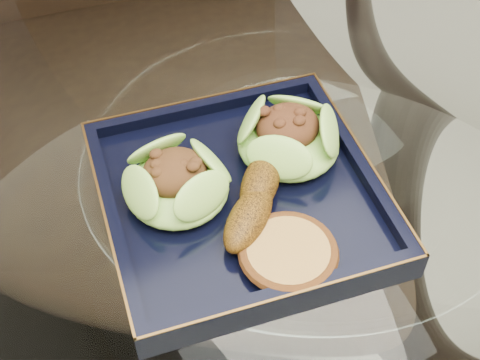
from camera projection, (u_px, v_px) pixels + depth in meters
dining_table at (287, 279)px, 0.82m from camera, size 1.13×1.13×0.77m
dining_chair at (172, 111)px, 1.07m from camera, size 0.51×0.51×1.01m
navy_plate at (240, 200)px, 0.67m from camera, size 0.32×0.32×0.02m
lettuce_wrap_left at (177, 184)px, 0.65m from camera, size 0.13×0.13×0.04m
lettuce_wrap_right at (289, 139)px, 0.69m from camera, size 0.14×0.14×0.04m
roasted_plantain at (260, 182)px, 0.65m from camera, size 0.14×0.15×0.03m
crumb_patty at (288, 254)px, 0.61m from camera, size 0.09×0.09×0.02m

